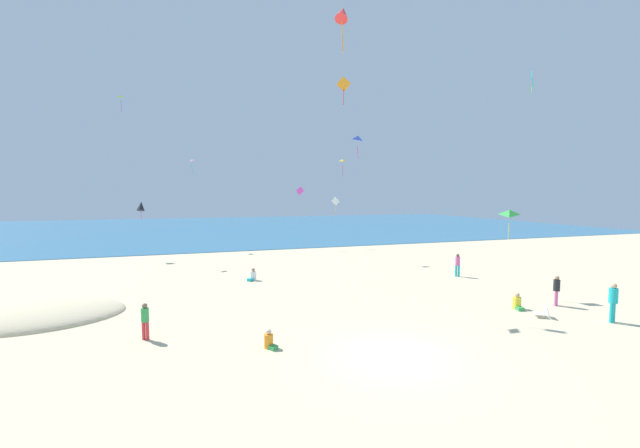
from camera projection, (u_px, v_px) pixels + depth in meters
name	position (u px, v px, depth m)	size (l,w,h in m)	color
ground_plane	(311.00, 289.00, 22.66)	(120.00, 120.00, 0.00)	beige
ocean_water	(236.00, 227.00, 67.01)	(120.00, 60.00, 0.05)	teal
dune_mound	(35.00, 317.00, 17.40)	(7.55, 5.28, 1.23)	beige
beach_chair_near_camera	(542.00, 312.00, 17.36)	(0.77, 0.75, 0.56)	white
person_0	(517.00, 303.00, 18.62)	(0.50, 0.70, 0.80)	yellow
person_1	(269.00, 341.00, 13.85)	(0.54, 0.63, 0.70)	orange
person_2	(145.00, 319.00, 14.61)	(0.39, 0.39, 1.44)	red
person_3	(613.00, 300.00, 16.60)	(0.43, 0.43, 1.75)	#19ADB2
person_4	(253.00, 276.00, 24.88)	(0.72, 0.68, 0.82)	white
person_5	(458.00, 263.00, 26.03)	(0.44, 0.44, 1.58)	#19ADB2
person_6	(557.00, 288.00, 19.14)	(0.42, 0.42, 1.53)	#D8599E
kite_yellow	(343.00, 160.00, 32.90)	(0.58, 0.45, 1.57)	yellow
kite_white	(335.00, 201.00, 40.73)	(0.67, 0.81, 1.80)	white
kite_magenta	(300.00, 191.00, 39.93)	(0.72, 0.67, 1.52)	#DB3DA8
kite_black	(141.00, 206.00, 32.77)	(0.84, 0.97, 1.67)	black
kite_orange	(344.00, 85.00, 19.98)	(0.69, 0.42, 1.47)	orange
kite_pink	(191.00, 161.00, 39.48)	(0.48, 0.59, 1.53)	pink
kite_green	(509.00, 212.00, 21.00)	(1.02, 1.02, 1.77)	green
kite_red	(342.00, 14.00, 11.73)	(0.69, 0.72, 1.46)	red
kite_blue	(358.00, 138.00, 18.76)	(0.75, 0.69, 1.21)	blue
kite_teal	(532.00, 80.00, 21.22)	(0.76, 0.66, 1.23)	#1EADAD
kite_lime	(121.00, 97.00, 33.26)	(0.60, 0.61, 1.46)	#99DB33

